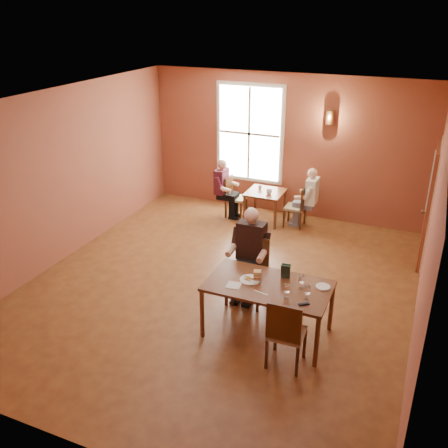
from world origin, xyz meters
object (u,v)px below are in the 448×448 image
at_px(diner_main, 250,263).
at_px(chair_empty, 287,331).
at_px(main_table, 267,309).
at_px(diner_white, 297,199).
at_px(chair_diner_maroon, 236,197).
at_px(chair_diner_white, 295,206).
at_px(diner_maroon, 235,189).
at_px(second_table, 265,206).
at_px(chair_diner_main, 250,273).

relative_size(diner_main, chair_empty, 1.43).
bearing_deg(main_table, diner_white, 99.61).
xyz_separation_m(diner_white, chair_diner_maroon, (-1.33, 0.00, -0.17)).
distance_m(chair_diner_white, diner_white, 0.18).
height_order(diner_main, diner_maroon, diner_main).
distance_m(chair_empty, second_table, 4.59).
distance_m(chair_diner_main, chair_diner_maroon, 3.42).
distance_m(main_table, chair_diner_white, 3.79).
distance_m(second_table, chair_diner_maroon, 0.66).
height_order(second_table, diner_white, diner_white).
bearing_deg(chair_diner_main, chair_diner_white, -86.99).
bearing_deg(second_table, diner_main, -75.39).
bearing_deg(chair_diner_white, second_table, 90.00).
xyz_separation_m(chair_diner_main, chair_diner_maroon, (-1.46, 3.09, -0.07)).
relative_size(chair_diner_main, second_table, 1.36).
distance_m(diner_main, chair_diner_white, 3.13).
xyz_separation_m(second_table, diner_white, (0.68, 0.00, 0.28)).
relative_size(diner_main, second_table, 1.88).
height_order(chair_diner_main, chair_diner_white, chair_diner_main).
xyz_separation_m(diner_main, chair_empty, (0.93, -1.13, -0.21)).
distance_m(chair_diner_main, chair_empty, 1.49).
xyz_separation_m(main_table, chair_diner_white, (-0.66, 3.74, 0.04)).
xyz_separation_m(chair_diner_main, chair_diner_white, (-0.16, 3.09, -0.07)).
bearing_deg(chair_diner_white, diner_main, -177.02).
xyz_separation_m(diner_main, second_table, (-0.81, 3.12, -0.37)).
bearing_deg(diner_maroon, second_table, 90.00).
bearing_deg(diner_maroon, chair_diner_white, 90.00).
bearing_deg(diner_main, chair_empty, 129.38).
distance_m(chair_diner_main, second_table, 3.20).
bearing_deg(diner_white, second_table, 90.00).
height_order(second_table, chair_diner_maroon, chair_diner_maroon).
bearing_deg(diner_white, chair_empty, -165.97).
height_order(main_table, diner_maroon, diner_maroon).
xyz_separation_m(diner_main, diner_white, (-0.13, 3.12, -0.10)).
height_order(second_table, chair_diner_white, chair_diner_white).
relative_size(chair_diner_main, chair_empty, 1.04).
xyz_separation_m(main_table, diner_main, (-0.50, 0.62, 0.31)).
bearing_deg(diner_main, main_table, 128.88).
distance_m(chair_empty, diner_white, 4.38).
xyz_separation_m(chair_empty, diner_white, (-1.06, 4.25, 0.12)).
distance_m(chair_diner_main, chair_diner_white, 3.09).
xyz_separation_m(chair_diner_white, diner_white, (0.03, 0.00, 0.17)).
bearing_deg(chair_diner_main, diner_main, 90.00).
bearing_deg(main_table, diner_main, 128.88).
xyz_separation_m(chair_diner_white, chair_diner_maroon, (-1.30, 0.00, 0.01)).
height_order(chair_diner_main, diner_main, diner_main).
bearing_deg(diner_maroon, diner_white, 90.00).
bearing_deg(diner_white, chair_diner_main, -177.55).
relative_size(main_table, second_table, 2.23).
bearing_deg(diner_white, chair_diner_white, 90.00).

